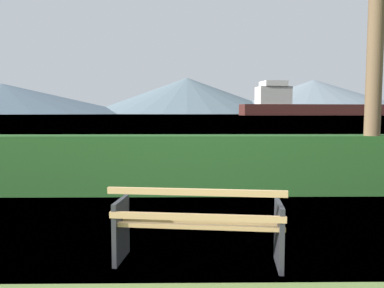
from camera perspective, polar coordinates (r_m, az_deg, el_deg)
The scene contains 6 objects.
ground_plane at distance 4.33m, azimuth 0.96°, elevation -17.24°, with size 1400.00×1400.00×0.00m, color olive.
water_surface at distance 313.50m, azimuth -0.74°, elevation 4.39°, with size 620.00×620.00×0.00m, color slate.
park_bench at distance 4.13m, azimuth 0.89°, elevation -12.03°, with size 1.84×0.77×0.87m.
hedge_row at distance 7.62m, azimuth 0.17°, elevation -3.09°, with size 9.88×0.69×1.17m, color #285B23.
cargo_ship_large at distance 262.28m, azimuth 17.79°, elevation 5.45°, with size 115.42×27.52×21.93m.
distant_hills at distance 578.00m, azimuth -4.95°, elevation 6.99°, with size 800.36×400.22×56.47m.
Camera 1 is at (-0.12, -4.01, 1.62)m, focal length 35.60 mm.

